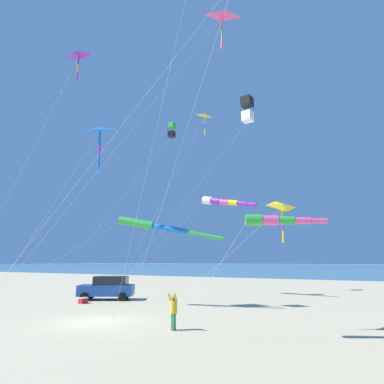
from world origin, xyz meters
name	(u,v)px	position (x,y,z in m)	size (l,w,h in m)	color
ground_plane	(96,322)	(0.00, 0.00, 0.00)	(600.00, 600.00, 0.00)	#C6B58C
ocean_water_strip	(337,267)	(-165.00, 0.00, 0.00)	(240.00, 600.00, 0.01)	teal
parked_car	(108,288)	(-7.66, -6.11, 0.95)	(3.68, 4.66, 1.85)	#1E479E
cooler_box	(83,300)	(-5.13, -6.16, 0.21)	(0.62, 0.42, 0.42)	red
person_adult_flyer	(174,309)	(-0.03, 4.60, 0.91)	(0.55, 0.44, 1.68)	#3D7F51
kite_delta_orange_high_right	(282,207)	(-1.94, 9.35, 5.58)	(1.38, 7.69, 5.95)	yellow
kite_box_checkered_midright	(171,130)	(-11.71, -2.74, 15.39)	(9.45, 5.73, 16.15)	green
kite_delta_purple_drifting	(223,16)	(-6.81, 4.69, 21.51)	(11.91, 10.00, 21.95)	#EF4C93
kite_delta_long_streamer_right	(79,56)	(-1.52, -4.54, 17.77)	(5.97, 2.88, 18.06)	purple
kite_delta_small_distant	(100,130)	(-3.02, -3.50, 12.29)	(7.49, 2.50, 12.78)	blue
kite_box_magenta_far_left	(247,109)	(-10.07, 5.35, 15.01)	(3.09, 11.64, 16.06)	black
kite_windsock_blue_topmost	(154,226)	(-5.72, -0.44, 5.48)	(11.57, 9.73, 6.27)	green
kite_delta_white_trailing	(205,116)	(-16.96, -1.66, 18.78)	(10.00, 5.09, 19.13)	yellow
kite_windsock_long_streamer_left	(222,202)	(-14.82, 1.04, 8.58)	(10.05, 9.27, 9.31)	white
kite_windsock_yellow_midlevel	(274,220)	(-0.22, 9.37, 4.75)	(3.37, 5.65, 5.02)	green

